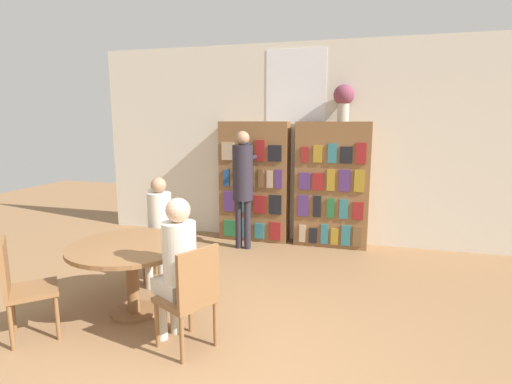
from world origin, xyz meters
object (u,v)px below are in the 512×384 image
flower_vase (344,99)px  chair_far_side (191,293)px  reading_table (131,257)px  bookshelf_right (332,185)px  chair_left_side (165,237)px  seated_reader_left (159,225)px  librarian_standing (243,178)px  bookshelf_left (254,182)px  seated_reader_right (177,261)px  chair_near_camera (21,284)px

flower_vase → chair_far_side: size_ratio=0.58×
reading_table → chair_far_side: (0.82, -0.43, -0.09)m
bookshelf_right → reading_table: bookshelf_right is taller
flower_vase → chair_left_side: (-1.90, -1.81, -1.67)m
chair_left_side → seated_reader_left: 0.27m
flower_vase → librarian_standing: size_ratio=0.30×
bookshelf_left → seated_reader_left: size_ratio=1.50×
flower_vase → seated_reader_left: (-1.87, -1.99, -1.46)m
bookshelf_left → seated_reader_right: bookshelf_left is taller
chair_far_side → seated_reader_left: size_ratio=0.72×
reading_table → chair_far_side: bearing=-27.6°
bookshelf_left → flower_vase: flower_vase is taller
bookshelf_right → chair_far_side: bearing=-104.8°
bookshelf_right → flower_vase: size_ratio=3.58×
chair_far_side → seated_reader_left: bearing=66.2°
bookshelf_left → chair_far_side: bookshelf_left is taller
seated_reader_left → seated_reader_right: (0.77, -1.08, 0.02)m
chair_far_side → librarian_standing: size_ratio=0.52×
bookshelf_left → librarian_standing: (-0.03, -0.50, 0.13)m
bookshelf_left → chair_far_side: bearing=-83.4°
seated_reader_left → reading_table: bearing=90.0°
chair_near_camera → seated_reader_right: size_ratio=0.71×
chair_near_camera → chair_far_side: bearing=54.0°
bookshelf_right → chair_left_side: (-1.78, -1.81, -0.42)m
seated_reader_left → bookshelf_right: bearing=-139.9°
flower_vase → seated_reader_left: bearing=-133.3°
flower_vase → chair_far_side: bearing=-106.8°
bookshelf_left → seated_reader_left: (-0.56, -1.98, -0.22)m
chair_near_camera → librarian_standing: 3.11m
seated_reader_left → flower_vase: bearing=-141.7°
seated_reader_left → chair_far_side: bearing=120.2°
chair_near_camera → librarian_standing: bearing=114.9°
bookshelf_right → chair_far_side: bookshelf_right is taller
reading_table → librarian_standing: librarian_standing is taller
reading_table → chair_near_camera: bearing=-135.6°
reading_table → chair_near_camera: 0.92m
reading_table → chair_left_side: chair_left_side is taller
librarian_standing → seated_reader_left: bearing=-109.7°
reading_table → chair_left_side: (-0.13, 0.91, -0.09)m
chair_near_camera → reading_table: bearing=90.0°
bookshelf_right → reading_table: size_ratio=1.58×
bookshelf_right → chair_near_camera: (-2.30, -3.36, -0.42)m
reading_table → seated_reader_right: size_ratio=0.93×
chair_near_camera → seated_reader_left: (0.55, 1.38, 0.20)m
reading_table → chair_far_side: size_ratio=1.31×
librarian_standing → chair_near_camera: bearing=-110.7°
bookshelf_left → reading_table: 2.78m
bookshelf_right → librarian_standing: (-1.22, -0.50, 0.13)m
bookshelf_right → chair_left_side: bearing=-134.6°
chair_far_side → bookshelf_left: bearing=34.2°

